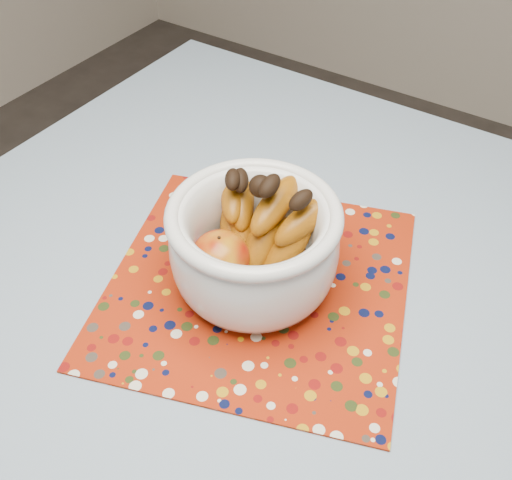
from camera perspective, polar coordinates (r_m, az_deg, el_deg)
table at (r=0.95m, az=1.45°, el=-11.11°), size 1.20×1.20×0.75m
tablecloth at (r=0.88m, az=1.54°, el=-8.08°), size 1.32×1.32×0.01m
placemat at (r=0.93m, az=0.21°, el=-4.21°), size 0.57×0.57×0.00m
fruit_bowl at (r=0.87m, az=-0.24°, el=0.40°), size 0.27×0.25×0.19m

